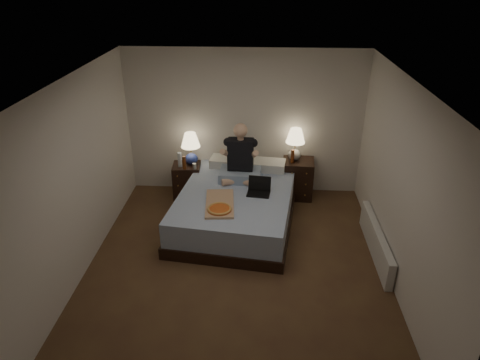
# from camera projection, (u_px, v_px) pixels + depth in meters

# --- Properties ---
(floor) EXTENTS (4.00, 4.50, 0.00)m
(floor) POSITION_uv_depth(u_px,v_px,m) (236.00, 266.00, 5.80)
(floor) COLOR brown
(floor) RESTS_ON ground
(ceiling) EXTENTS (4.00, 4.50, 0.00)m
(ceiling) POSITION_uv_depth(u_px,v_px,m) (236.00, 83.00, 4.68)
(ceiling) COLOR white
(ceiling) RESTS_ON ground
(wall_back) EXTENTS (4.00, 0.00, 2.50)m
(wall_back) POSITION_uv_depth(u_px,v_px,m) (244.00, 123.00, 7.24)
(wall_back) COLOR silver
(wall_back) RESTS_ON ground
(wall_front) EXTENTS (4.00, 0.00, 2.50)m
(wall_front) POSITION_uv_depth(u_px,v_px,m) (218.00, 320.00, 3.24)
(wall_front) COLOR silver
(wall_front) RESTS_ON ground
(wall_left) EXTENTS (0.00, 4.50, 2.50)m
(wall_left) POSITION_uv_depth(u_px,v_px,m) (76.00, 180.00, 5.34)
(wall_left) COLOR silver
(wall_left) RESTS_ON ground
(wall_right) EXTENTS (0.00, 4.50, 2.50)m
(wall_right) POSITION_uv_depth(u_px,v_px,m) (402.00, 188.00, 5.14)
(wall_right) COLOR silver
(wall_right) RESTS_ON ground
(bed) EXTENTS (1.94, 2.42, 0.55)m
(bed) POSITION_uv_depth(u_px,v_px,m) (236.00, 207.00, 6.65)
(bed) COLOR #597AB2
(bed) RESTS_ON floor
(nightstand_left) EXTENTS (0.49, 0.45, 0.60)m
(nightstand_left) POSITION_uv_depth(u_px,v_px,m) (187.00, 181.00, 7.41)
(nightstand_left) COLOR black
(nightstand_left) RESTS_ON floor
(nightstand_right) EXTENTS (0.55, 0.50, 0.68)m
(nightstand_right) POSITION_uv_depth(u_px,v_px,m) (297.00, 179.00, 7.40)
(nightstand_right) COLOR black
(nightstand_right) RESTS_ON floor
(lamp_left) EXTENTS (0.33, 0.33, 0.56)m
(lamp_left) POSITION_uv_depth(u_px,v_px,m) (191.00, 149.00, 7.19)
(lamp_left) COLOR navy
(lamp_left) RESTS_ON nightstand_left
(lamp_right) EXTENTS (0.36, 0.36, 0.56)m
(lamp_right) POSITION_uv_depth(u_px,v_px,m) (295.00, 145.00, 7.16)
(lamp_right) COLOR #999891
(lamp_right) RESTS_ON nightstand_right
(water_bottle) EXTENTS (0.07, 0.07, 0.25)m
(water_bottle) POSITION_uv_depth(u_px,v_px,m) (180.00, 160.00, 7.17)
(water_bottle) COLOR silver
(water_bottle) RESTS_ON nightstand_left
(soda_can) EXTENTS (0.07, 0.07, 0.10)m
(soda_can) POSITION_uv_depth(u_px,v_px,m) (195.00, 166.00, 7.11)
(soda_can) COLOR #A8A8A3
(soda_can) RESTS_ON nightstand_left
(beer_bottle_left) EXTENTS (0.06, 0.06, 0.23)m
(beer_bottle_left) POSITION_uv_depth(u_px,v_px,m) (184.00, 163.00, 7.09)
(beer_bottle_left) COLOR #59280C
(beer_bottle_left) RESTS_ON nightstand_left
(beer_bottle_right) EXTENTS (0.06, 0.06, 0.23)m
(beer_bottle_right) POSITION_uv_depth(u_px,v_px,m) (292.00, 156.00, 7.13)
(beer_bottle_right) COLOR #632A0E
(beer_bottle_right) RESTS_ON nightstand_right
(person) EXTENTS (0.69, 0.56, 0.93)m
(person) POSITION_uv_depth(u_px,v_px,m) (240.00, 153.00, 6.69)
(person) COLOR black
(person) RESTS_ON bed
(laptop) EXTENTS (0.37, 0.32, 0.24)m
(laptop) POSITION_uv_depth(u_px,v_px,m) (259.00, 187.00, 6.40)
(laptop) COLOR black
(laptop) RESTS_ON bed
(pizza_box) EXTENTS (0.46, 0.79, 0.08)m
(pizza_box) POSITION_uv_depth(u_px,v_px,m) (219.00, 209.00, 5.97)
(pizza_box) COLOR tan
(pizza_box) RESTS_ON bed
(radiator) EXTENTS (0.10, 1.60, 0.40)m
(radiator) POSITION_uv_depth(u_px,v_px,m) (376.00, 242.00, 5.96)
(radiator) COLOR silver
(radiator) RESTS_ON floor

